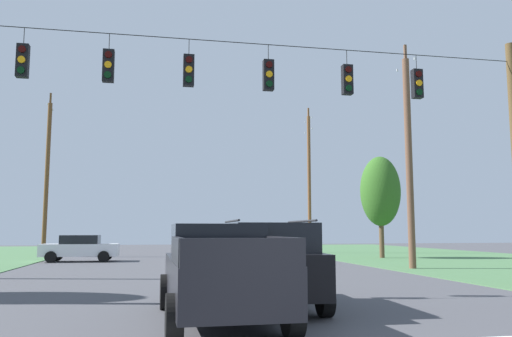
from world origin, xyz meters
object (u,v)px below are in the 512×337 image
at_px(overhead_signal_span, 234,134).
at_px(pickup_truck, 220,272).
at_px(suv_black, 266,262).
at_px(utility_pole_mid_right, 409,159).
at_px(utility_pole_far_left, 47,176).
at_px(utility_pole_far_right, 309,179).
at_px(tree_roadside_far_right, 380,192).
at_px(distant_car_crossing_white, 80,248).

bearing_deg(overhead_signal_span, pickup_truck, -102.21).
xyz_separation_m(suv_black, utility_pole_mid_right, (9.28, 10.40, 4.16)).
relative_size(overhead_signal_span, pickup_truck, 3.55).
bearing_deg(utility_pole_far_left, pickup_truck, -72.10).
bearing_deg(utility_pole_far_left, utility_pole_far_right, 4.81).
xyz_separation_m(overhead_signal_span, utility_pole_far_left, (-9.69, 22.77, 0.86)).
xyz_separation_m(utility_pole_mid_right, tree_roadside_far_right, (2.53, 8.82, -0.91)).
relative_size(pickup_truck, utility_pole_far_left, 0.47).
bearing_deg(utility_pole_far_right, tree_roadside_far_right, -72.81).
height_order(pickup_truck, utility_pole_far_right, utility_pole_far_right).
xyz_separation_m(distant_car_crossing_white, utility_pole_far_left, (-3.23, 6.19, 4.75)).
relative_size(pickup_truck, utility_pole_mid_right, 0.50).
bearing_deg(tree_roadside_far_right, distant_car_crossing_white, 179.86).
height_order(overhead_signal_span, pickup_truck, overhead_signal_span).
distance_m(pickup_truck, distant_car_crossing_white, 21.63).
bearing_deg(pickup_truck, tree_roadside_far_right, 57.81).
distance_m(overhead_signal_span, tree_roadside_far_right, 20.55).
bearing_deg(utility_pole_far_left, suv_black, -68.39).
bearing_deg(tree_roadside_far_right, utility_pole_far_left, 164.10).
relative_size(overhead_signal_span, utility_pole_far_left, 1.68).
distance_m(overhead_signal_span, pickup_truck, 5.78).
bearing_deg(overhead_signal_span, tree_roadside_far_right, 53.58).
xyz_separation_m(overhead_signal_span, utility_pole_far_right, (9.76, 24.40, 1.16)).
distance_m(pickup_truck, utility_pole_far_left, 28.84).
relative_size(distant_car_crossing_white, utility_pole_far_left, 0.38).
height_order(pickup_truck, distant_car_crossing_white, pickup_truck).
xyz_separation_m(overhead_signal_span, pickup_truck, (-0.94, -4.33, -3.71)).
bearing_deg(utility_pole_far_left, overhead_signal_span, -66.94).
bearing_deg(overhead_signal_span, suv_black, -81.77).
distance_m(utility_pole_far_right, utility_pole_far_left, 19.52).
distance_m(overhead_signal_span, utility_pole_far_right, 26.31).
bearing_deg(distant_car_crossing_white, pickup_truck, -75.20).
distance_m(overhead_signal_span, utility_pole_far_left, 24.76).
bearing_deg(utility_pole_mid_right, overhead_signal_span, -141.42).
bearing_deg(utility_pole_mid_right, suv_black, -131.75).
height_order(suv_black, utility_pole_far_left, utility_pole_far_left).
relative_size(utility_pole_far_right, tree_roadside_far_right, 1.76).
height_order(pickup_truck, utility_pole_mid_right, utility_pole_mid_right).
bearing_deg(distant_car_crossing_white, utility_pole_far_left, 117.56).
bearing_deg(distant_car_crossing_white, utility_pole_mid_right, -28.79).
height_order(overhead_signal_span, suv_black, overhead_signal_span).
height_order(suv_black, utility_pole_mid_right, utility_pole_mid_right).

